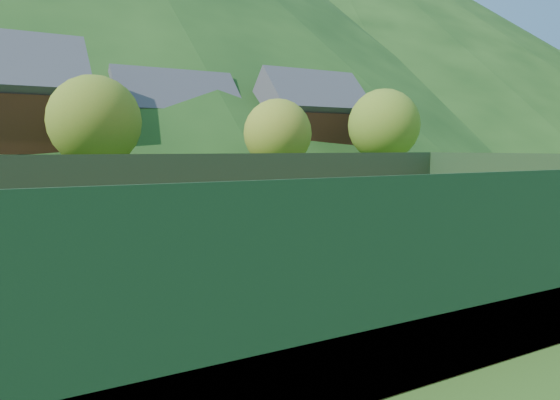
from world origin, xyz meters
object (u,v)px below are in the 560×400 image
student_c (349,204)px  chalet_right (309,131)px  student_b (368,200)px  student_a (272,205)px  ball_hopper (139,256)px  tennis_net (288,220)px  coach (280,217)px  student_d (428,197)px  chalet_mid (175,132)px

student_c → chalet_right: 32.43m
student_c → chalet_right: bearing=-142.5°
chalet_right → student_b: bearing=-117.1°
student_a → ball_hopper: student_a is taller
tennis_net → student_a: bearing=72.5°
student_b → tennis_net: (-5.74, -2.10, -0.30)m
coach → chalet_right: chalet_right is taller
ball_hopper → coach: bearing=29.9°
student_c → ball_hopper: student_c is taller
student_d → chalet_right: 29.79m
student_d → tennis_net: (-9.96, -2.31, -0.24)m
student_b → student_d: bearing=172.8°
student_c → student_b: bearing=165.0°
student_d → chalet_mid: bearing=-84.3°
student_b → chalet_mid: (0.26, 31.90, 4.17)m
student_a → tennis_net: size_ratio=0.12×
student_a → student_d: 8.96m
student_c → tennis_net: (-4.45, -1.90, -0.22)m
student_d → chalet_right: size_ratio=0.12×
student_a → chalet_right: size_ratio=0.12×
student_c → student_d: bearing=160.7°
student_a → chalet_mid: size_ratio=0.12×
student_a → ball_hopper: bearing=70.6°
student_a → student_b: bearing=-170.4°
student_b → coach: bearing=17.6°
coach → student_d: coach is taller
student_b → chalet_right: size_ratio=0.13×
student_b → ball_hopper: 14.52m
student_c → chalet_right: chalet_right is taller
student_b → tennis_net: size_ratio=0.13×
student_c → chalet_right: (15.55, 28.10, 4.51)m
student_b → chalet_mid: 32.17m
tennis_net → chalet_right: 36.37m
ball_hopper → chalet_mid: bearing=71.5°
student_b → student_d: size_ratio=1.09×
tennis_net → student_c: bearing=23.2°
student_c → ball_hopper: (-11.44, -6.79, 0.02)m
student_d → student_a: bearing=-8.3°
tennis_net → ball_hopper: tennis_net is taller
ball_hopper → chalet_mid: chalet_mid is taller
ball_hopper → student_b: bearing=28.7°
student_d → tennis_net: bearing=11.6°
student_a → tennis_net: bearing=97.4°
coach → student_d: bearing=38.8°
coach → student_b: size_ratio=1.12×
chalet_right → chalet_mid: bearing=164.1°
student_a → coach: bearing=90.2°
coach → student_a: 5.43m
ball_hopper → chalet_right: bearing=52.3°
coach → student_c: 6.63m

